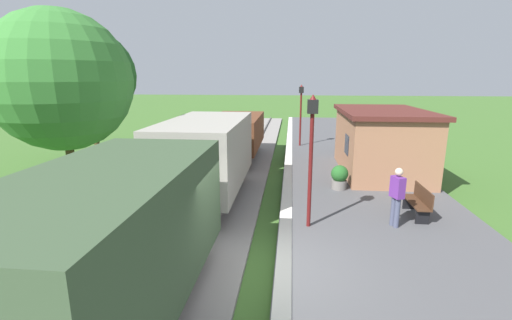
% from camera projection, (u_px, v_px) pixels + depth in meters
% --- Properties ---
extents(ground_plane, '(160.00, 160.00, 0.00)m').
position_uv_depth(ground_plane, '(265.00, 278.00, 7.86)').
color(ground_plane, '#3D6628').
extents(platform_slab, '(6.00, 60.00, 0.25)m').
position_uv_depth(platform_slab, '(414.00, 281.00, 7.52)').
color(platform_slab, '#4C4C4F').
rests_on(platform_slab, ground).
extents(platform_edge_stripe, '(0.36, 60.00, 0.01)m').
position_uv_depth(platform_edge_stripe, '(283.00, 268.00, 7.76)').
color(platform_edge_stripe, silver).
rests_on(platform_edge_stripe, platform_slab).
extents(track_ballast, '(3.80, 60.00, 0.12)m').
position_uv_depth(track_ballast, '(162.00, 269.00, 8.08)').
color(track_ballast, gray).
rests_on(track_ballast, ground).
extents(rail_near, '(0.07, 60.00, 0.14)m').
position_uv_depth(rail_near, '(192.00, 266.00, 7.98)').
color(rail_near, slate).
rests_on(rail_near, track_ballast).
extents(rail_far, '(0.07, 60.00, 0.14)m').
position_uv_depth(rail_far, '(131.00, 263.00, 8.12)').
color(rail_far, slate).
rests_on(rail_far, track_ballast).
extents(freight_train, '(2.50, 19.40, 2.72)m').
position_uv_depth(freight_train, '(203.00, 163.00, 11.64)').
color(freight_train, '#384C33').
rests_on(freight_train, rail_near).
extents(station_hut, '(3.50, 5.80, 2.78)m').
position_uv_depth(station_hut, '(380.00, 141.00, 15.31)').
color(station_hut, '#9E6B4C').
rests_on(station_hut, platform_slab).
extents(bench_near_hut, '(0.42, 1.50, 0.91)m').
position_uv_depth(bench_near_hut, '(419.00, 201.00, 10.59)').
color(bench_near_hut, '#422819').
rests_on(bench_near_hut, platform_slab).
extents(person_waiting, '(0.37, 0.44, 1.71)m').
position_uv_depth(person_waiting, '(397.00, 195.00, 9.76)').
color(person_waiting, '#474C66').
rests_on(person_waiting, platform_slab).
extents(potted_planter, '(0.64, 0.64, 0.92)m').
position_uv_depth(potted_planter, '(339.00, 177.00, 13.19)').
color(potted_planter, slate).
rests_on(potted_planter, platform_slab).
extents(lamp_post_near, '(0.28, 0.28, 3.70)m').
position_uv_depth(lamp_post_near, '(312.00, 138.00, 9.40)').
color(lamp_post_near, '#591414').
rests_on(lamp_post_near, platform_slab).
extents(lamp_post_far, '(0.28, 0.28, 3.70)m').
position_uv_depth(lamp_post_far, '(301.00, 104.00, 21.10)').
color(lamp_post_far, '#591414').
rests_on(lamp_post_far, platform_slab).
extents(tree_trackside_mid, '(4.61, 4.61, 6.56)m').
position_uv_depth(tree_trackside_mid, '(61.00, 81.00, 11.59)').
color(tree_trackside_mid, '#4C3823').
rests_on(tree_trackside_mid, ground).
extents(tree_trackside_far, '(4.78, 4.78, 6.84)m').
position_uv_depth(tree_trackside_far, '(90.00, 76.00, 18.56)').
color(tree_trackside_far, '#4C3823').
rests_on(tree_trackside_far, ground).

